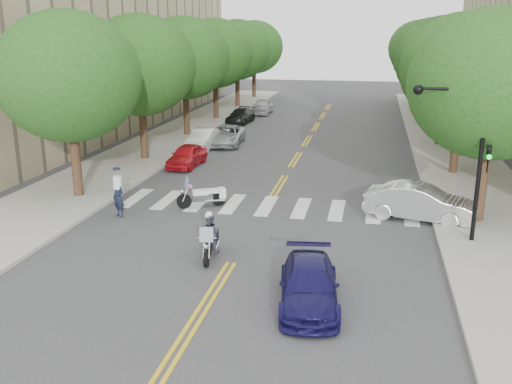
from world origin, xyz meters
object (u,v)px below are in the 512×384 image
(convertible, at_px, (420,202))
(sedan_blue, at_px, (309,285))
(officer_standing, at_px, (118,197))
(motorcycle_police, at_px, (210,237))
(motorcycle_parked, at_px, (206,196))

(convertible, distance_m, sedan_blue, 9.15)
(officer_standing, distance_m, sedan_blue, 10.68)
(motorcycle_police, xyz_separation_m, officer_standing, (-4.93, 3.46, 0.10))
(officer_standing, distance_m, convertible, 12.46)
(motorcycle_police, distance_m, motorcycle_parked, 5.84)
(motorcycle_parked, xyz_separation_m, officer_standing, (-3.15, -2.10, 0.35))
(motorcycle_parked, distance_m, officer_standing, 3.80)
(motorcycle_police, relative_size, sedan_blue, 0.51)
(motorcycle_police, xyz_separation_m, motorcycle_parked, (-1.78, 5.56, -0.25))
(officer_standing, bearing_deg, motorcycle_police, -2.26)
(motorcycle_parked, xyz_separation_m, sedan_blue, (5.51, -8.34, 0.09))
(motorcycle_police, xyz_separation_m, convertible, (7.34, 5.62, -0.01))
(sedan_blue, bearing_deg, convertible, 59.48)
(officer_standing, bearing_deg, motorcycle_parked, 66.50)
(officer_standing, height_order, convertible, officer_standing)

